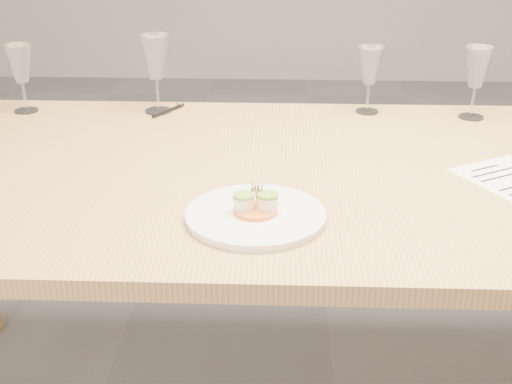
{
  "coord_description": "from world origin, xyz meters",
  "views": [
    {
      "loc": [
        -0.16,
        -1.5,
        1.37
      ],
      "look_at": [
        -0.21,
        -0.24,
        0.8
      ],
      "focal_mm": 50.0,
      "sensor_mm": 36.0,
      "label": 1
    }
  ],
  "objects_px": {
    "wine_glass_3": "(477,69)",
    "wine_glass_1": "(155,59)",
    "dinner_plate": "(256,214)",
    "wine_glass_0": "(20,65)",
    "wine_glass_2": "(370,67)",
    "ballpoint_pen": "(169,110)",
    "dining_table": "(351,197)"
  },
  "relations": [
    {
      "from": "wine_glass_3",
      "to": "wine_glass_1",
      "type": "bearing_deg",
      "value": 178.61
    },
    {
      "from": "dinner_plate",
      "to": "wine_glass_0",
      "type": "bearing_deg",
      "value": 135.7
    },
    {
      "from": "wine_glass_0",
      "to": "wine_glass_2",
      "type": "xyz_separation_m",
      "value": [
        0.96,
        0.03,
        -0.0
      ]
    },
    {
      "from": "ballpoint_pen",
      "to": "dinner_plate",
      "type": "bearing_deg",
      "value": -127.24
    },
    {
      "from": "dining_table",
      "to": "dinner_plate",
      "type": "relative_size",
      "value": 8.75
    },
    {
      "from": "wine_glass_0",
      "to": "wine_glass_1",
      "type": "xyz_separation_m",
      "value": [
        0.37,
        0.01,
        0.02
      ]
    },
    {
      "from": "wine_glass_0",
      "to": "wine_glass_1",
      "type": "bearing_deg",
      "value": 2.09
    },
    {
      "from": "ballpoint_pen",
      "to": "wine_glass_1",
      "type": "distance_m",
      "value": 0.15
    },
    {
      "from": "wine_glass_2",
      "to": "wine_glass_3",
      "type": "height_order",
      "value": "wine_glass_3"
    },
    {
      "from": "ballpoint_pen",
      "to": "dining_table",
      "type": "bearing_deg",
      "value": -99.38
    },
    {
      "from": "dinner_plate",
      "to": "wine_glass_2",
      "type": "distance_m",
      "value": 0.76
    },
    {
      "from": "wine_glass_2",
      "to": "dining_table",
      "type": "bearing_deg",
      "value": -99.93
    },
    {
      "from": "dining_table",
      "to": "wine_glass_2",
      "type": "relative_size",
      "value": 13.02
    },
    {
      "from": "ballpoint_pen",
      "to": "wine_glass_0",
      "type": "relative_size",
      "value": 0.63
    },
    {
      "from": "dinner_plate",
      "to": "ballpoint_pen",
      "type": "relative_size",
      "value": 2.29
    },
    {
      "from": "wine_glass_2",
      "to": "wine_glass_3",
      "type": "relative_size",
      "value": 0.94
    },
    {
      "from": "dining_table",
      "to": "dinner_plate",
      "type": "xyz_separation_m",
      "value": [
        -0.21,
        -0.26,
        0.08
      ]
    },
    {
      "from": "wine_glass_0",
      "to": "wine_glass_1",
      "type": "relative_size",
      "value": 0.88
    },
    {
      "from": "wine_glass_1",
      "to": "wine_glass_3",
      "type": "distance_m",
      "value": 0.87
    },
    {
      "from": "dining_table",
      "to": "wine_glass_1",
      "type": "distance_m",
      "value": 0.69
    },
    {
      "from": "wine_glass_0",
      "to": "wine_glass_3",
      "type": "bearing_deg",
      "value": -0.34
    },
    {
      "from": "dinner_plate",
      "to": "wine_glass_3",
      "type": "height_order",
      "value": "wine_glass_3"
    },
    {
      "from": "wine_glass_0",
      "to": "wine_glass_1",
      "type": "height_order",
      "value": "wine_glass_1"
    },
    {
      "from": "wine_glass_1",
      "to": "wine_glass_2",
      "type": "xyz_separation_m",
      "value": [
        0.59,
        0.02,
        -0.02
      ]
    },
    {
      "from": "wine_glass_3",
      "to": "dining_table",
      "type": "bearing_deg",
      "value": -132.47
    },
    {
      "from": "dining_table",
      "to": "wine_glass_0",
      "type": "bearing_deg",
      "value": 155.91
    },
    {
      "from": "wine_glass_0",
      "to": "wine_glass_3",
      "type": "relative_size",
      "value": 0.96
    },
    {
      "from": "ballpoint_pen",
      "to": "wine_glass_1",
      "type": "xyz_separation_m",
      "value": [
        -0.03,
        0.01,
        0.15
      ]
    },
    {
      "from": "dining_table",
      "to": "wine_glass_3",
      "type": "relative_size",
      "value": 12.25
    },
    {
      "from": "wine_glass_0",
      "to": "wine_glass_3",
      "type": "height_order",
      "value": "wine_glass_3"
    },
    {
      "from": "dinner_plate",
      "to": "wine_glass_0",
      "type": "xyz_separation_m",
      "value": [
        -0.67,
        0.66,
        0.12
      ]
    },
    {
      "from": "dining_table",
      "to": "wine_glass_1",
      "type": "bearing_deg",
      "value": 141.38
    }
  ]
}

